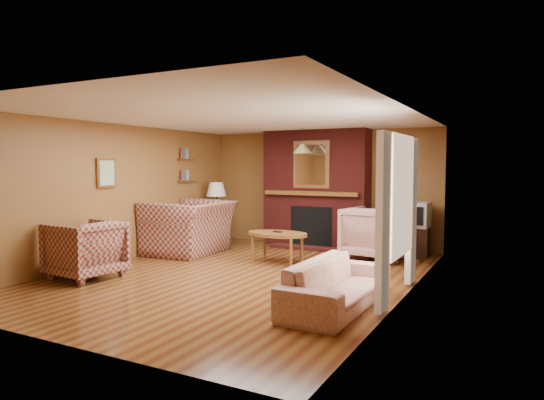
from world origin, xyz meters
The scene contains 20 objects.
floor centered at (0.00, 0.00, 0.00)m, with size 6.50×6.50×0.00m, color #4F2311.
ceiling centered at (0.00, 0.00, 2.40)m, with size 6.50×6.50×0.00m, color white.
wall_back centered at (0.00, 3.25, 1.20)m, with size 6.50×6.50×0.00m, color brown.
wall_front centered at (0.00, -3.25, 1.20)m, with size 6.50×6.50×0.00m, color brown.
wall_left centered at (-2.50, 0.00, 1.20)m, with size 6.50×6.50×0.00m, color brown.
wall_right centered at (2.50, 0.00, 1.20)m, with size 6.50×6.50×0.00m, color brown.
fireplace centered at (0.00, 2.98, 1.18)m, with size 2.20×0.82×2.40m.
window_right centered at (2.45, -0.20, 1.13)m, with size 0.10×1.85×2.00m.
bookshelf centered at (-2.44, 1.90, 1.67)m, with size 0.09×0.55×0.71m.
botanical_print centered at (-2.47, -0.30, 1.55)m, with size 0.05×0.40×0.50m.
pendant_light centered at (0.00, 2.30, 2.00)m, with size 0.36×0.36×0.48m.
plaid_loveseat centered at (-1.85, 1.16, 0.50)m, with size 1.53×1.34×0.99m, color maroon.
plaid_armchair centered at (-1.95, -1.23, 0.43)m, with size 0.91×0.94×0.86m, color maroon.
floral_sofa centered at (1.90, -0.92, 0.28)m, with size 1.90×0.74×0.56m, color #C3B197.
floral_armchair centered at (1.47, 2.25, 0.47)m, with size 1.00×1.03×0.94m, color #C3B197.
coffee_table centered at (0.09, 1.07, 0.48)m, with size 1.08×0.67×0.55m.
side_table centered at (-2.10, 2.45, 0.31)m, with size 0.46×0.46×0.62m, color brown.
table_lamp centered at (-2.10, 2.45, 1.01)m, with size 0.42×0.42×0.70m.
tv_stand centered at (2.05, 2.80, 0.27)m, with size 0.50×0.45×0.55m, color black.
crt_tv centered at (2.05, 2.79, 0.78)m, with size 0.52×0.52×0.47m.
Camera 1 is at (3.83, -6.26, 1.66)m, focal length 32.00 mm.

